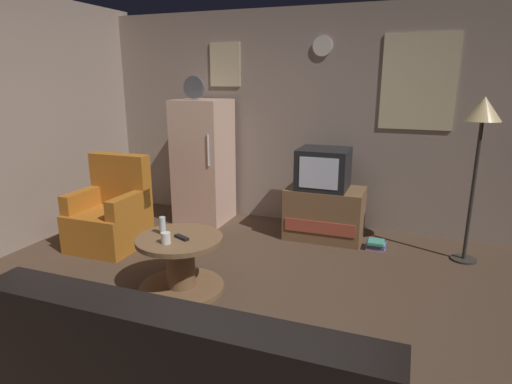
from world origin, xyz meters
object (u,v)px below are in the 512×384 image
Objects in this scene: standing_lamp at (482,122)px; wine_glass at (163,226)px; tv_stand at (325,213)px; coffee_table at (181,264)px; fridge at (203,161)px; mug_ceramic_white at (166,238)px; armchair at (111,215)px; crt_tv at (323,169)px; remote_control at (182,237)px; book_stack at (376,245)px.

standing_lamp reaches higher than wine_glass.
tv_stand is 1.17× the size of coffee_table.
fridge is 3.04m from standing_lamp.
armchair is (-1.18, 0.79, -0.19)m from mug_ceramic_white.
crt_tv is 2.03m from mug_ceramic_white.
remote_control is at bearing -68.43° from fridge.
armchair is (-2.06, -1.02, -0.45)m from crt_tv.
mug_ceramic_white is 1.44m from armchair.
armchair is (-1.04, 0.62, -0.22)m from wine_glass.
wine_glass is (-1.05, -1.64, 0.27)m from tv_stand.
wine_glass is at bearing -148.90° from standing_lamp.
mug_ceramic_white is 0.09× the size of armchair.
remote_control reaches higher than book_stack.
book_stack is (1.64, 1.47, -0.50)m from wine_glass.
book_stack is at bearing 71.16° from remote_control.
fridge is at bearing 110.79° from coffee_table.
coffee_table is 3.67× the size of book_stack.
tv_stand is (1.54, -0.08, -0.47)m from fridge.
coffee_table is 8.00× the size of mug_ceramic_white.
coffee_table is at bearing -118.00° from tv_stand.
armchair is at bearing 149.23° from wine_glass.
standing_lamp reaches higher than mug_ceramic_white.
standing_lamp is 1.56m from book_stack.
wine_glass reaches higher than tv_stand.
wine_glass is at bearing 128.60° from mug_ceramic_white.
standing_lamp is at bearing -5.66° from crt_tv.
wine_glass reaches higher than mug_ceramic_white.
standing_lamp is 17.67× the size of mug_ceramic_white.
book_stack is at bearing -178.56° from standing_lamp.
book_stack is (1.50, 1.65, -0.47)m from mug_ceramic_white.
mug_ceramic_white is at bearing -116.58° from tv_stand.
tv_stand reaches higher than book_stack.
armchair is at bearing 146.09° from mug_ceramic_white.
fridge is at bearing 175.65° from standing_lamp.
mug_ceramic_white is at bearing -92.14° from remote_control.
tv_stand is 9.33× the size of mug_ceramic_white.
crt_tv is 1.89m from remote_control.
crt_tv is 2.34m from armchair.
wine_glass is 1.23m from armchair.
standing_lamp is at bearing -4.35° from fridge.
fridge is at bearing 176.94° from crt_tv.
crt_tv is 2.76× the size of book_stack.
tv_stand is at bearing 63.42° from mug_ceramic_white.
wine_glass is 0.22m from remote_control.
book_stack is (1.43, 1.52, -0.44)m from remote_control.
crt_tv is 0.75× the size of coffee_table.
mug_ceramic_white is (-0.91, -1.81, 0.24)m from tv_stand.
wine_glass is 0.77× the size of book_stack.
mug_ceramic_white is 0.60× the size of remote_control.
crt_tv is at bearing 88.86° from remote_control.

